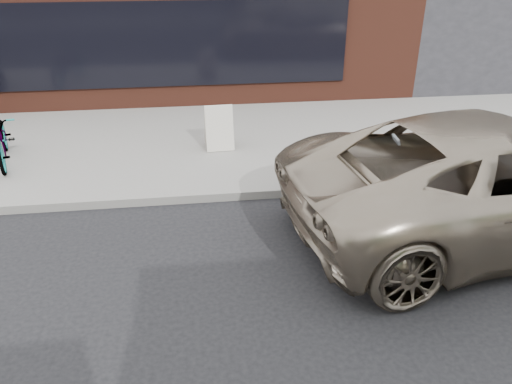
{
  "coord_description": "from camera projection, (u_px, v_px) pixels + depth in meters",
  "views": [
    {
      "loc": [
        -0.87,
        -3.48,
        4.01
      ],
      "look_at": [
        -0.08,
        2.64,
        0.85
      ],
      "focal_mm": 35.0,
      "sensor_mm": 36.0,
      "label": 1
    }
  ],
  "objects": [
    {
      "name": "minivan",
      "position": [
        499.0,
        177.0,
        7.29
      ],
      "size": [
        6.65,
        3.71,
        1.76
      ],
      "primitive_type": "imported",
      "rotation": [
        0.0,
        0.0,
        1.7
      ],
      "color": "#A0907C",
      "rests_on": "ground"
    },
    {
      "name": "motorcycle",
      "position": [
        347.0,
        183.0,
        7.83
      ],
      "size": [
        2.1,
        0.68,
        1.33
      ],
      "rotation": [
        0.0,
        0.0,
        -0.08
      ],
      "color": "black",
      "rests_on": "ground"
    },
    {
      "name": "near_sidewalk",
      "position": [
        234.0,
        134.0,
        11.14
      ],
      "size": [
        44.0,
        6.0,
        0.15
      ],
      "primitive_type": "cube",
      "color": "gray",
      "rests_on": "ground"
    },
    {
      "name": "sandwich_sign",
      "position": [
        219.0,
        127.0,
        10.07
      ],
      "size": [
        0.58,
        0.54,
        0.89
      ],
      "rotation": [
        0.0,
        0.0,
        0.05
      ],
      "color": "silver",
      "rests_on": "near_sidewalk"
    },
    {
      "name": "bicycle_front",
      "position": [
        1.0,
        137.0,
        9.38
      ],
      "size": [
        1.15,
        1.99,
        0.99
      ],
      "primitive_type": "imported",
      "rotation": [
        0.0,
        0.0,
        0.28
      ],
      "color": "gray",
      "rests_on": "near_sidewalk"
    }
  ]
}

